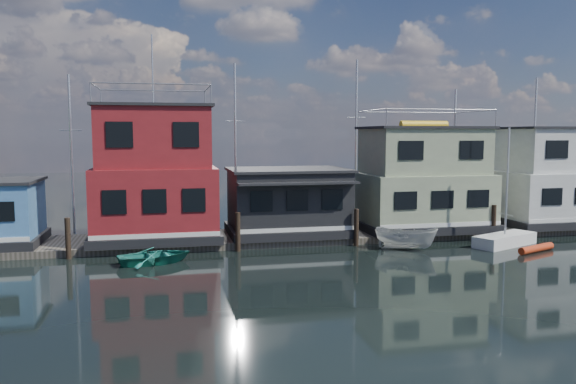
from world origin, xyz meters
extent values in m
plane|color=black|center=(0.00, 0.00, 0.00)|extent=(160.00, 160.00, 0.00)
cube|color=#595147|center=(0.00, 12.00, 0.20)|extent=(48.00, 5.00, 0.40)
cube|color=black|center=(-8.50, 12.00, 0.65)|extent=(7.40, 5.90, 0.50)
cube|color=maroon|center=(-8.50, 12.00, 2.77)|extent=(7.00, 5.50, 3.74)
cube|color=maroon|center=(-8.50, 12.00, 6.37)|extent=(6.30, 4.95, 3.46)
cube|color=black|center=(-8.50, 12.00, 8.18)|extent=(6.65, 5.23, 0.16)
cylinder|color=silver|center=(-8.50, 12.00, 10.26)|extent=(0.08, 0.08, 4.00)
cube|color=black|center=(-0.50, 12.00, 0.65)|extent=(7.40, 5.40, 0.50)
cube|color=black|center=(-0.50, 12.00, 2.60)|extent=(7.00, 5.00, 3.40)
cube|color=black|center=(-0.50, 12.00, 4.38)|extent=(7.30, 5.30, 0.16)
cube|color=black|center=(-0.50, 9.20, 3.79)|extent=(7.00, 1.20, 0.12)
cube|color=black|center=(8.50, 12.00, 0.65)|extent=(8.40, 5.90, 0.50)
cube|color=#94A07C|center=(8.50, 12.00, 2.46)|extent=(8.00, 5.50, 3.12)
cube|color=#94A07C|center=(8.50, 12.00, 5.46)|extent=(7.20, 4.95, 2.88)
cube|color=black|center=(8.50, 12.00, 6.98)|extent=(7.60, 5.23, 0.16)
cylinder|color=yellow|center=(8.50, 12.00, 7.15)|extent=(3.20, 0.56, 0.56)
cube|color=black|center=(18.50, 12.00, 0.65)|extent=(8.40, 5.90, 0.50)
cube|color=silver|center=(18.50, 12.00, 2.46)|extent=(8.00, 5.50, 3.12)
cube|color=silver|center=(18.50, 12.00, 5.46)|extent=(7.20, 4.95, 2.88)
cube|color=black|center=(18.50, 12.00, 6.98)|extent=(7.60, 5.23, 0.16)
cylinder|color=#2D2116|center=(-13.00, 9.20, 1.10)|extent=(0.28, 0.28, 2.20)
cylinder|color=#2D2116|center=(-4.00, 9.20, 1.10)|extent=(0.28, 0.28, 2.20)
cylinder|color=#2D2116|center=(3.00, 9.20, 1.10)|extent=(0.28, 0.28, 2.20)
cylinder|color=#2D2116|center=(12.00, 9.20, 1.10)|extent=(0.28, 0.28, 2.20)
cylinder|color=silver|center=(-14.00, 18.00, 5.25)|extent=(0.16, 0.16, 10.50)
cylinder|color=silver|center=(-14.00, 18.00, 6.83)|extent=(1.40, 0.06, 0.06)
cylinder|color=silver|center=(-3.00, 18.00, 5.75)|extent=(0.16, 0.16, 11.50)
cylinder|color=silver|center=(-3.00, 18.00, 7.48)|extent=(1.40, 0.06, 0.06)
cylinder|color=silver|center=(6.00, 18.00, 6.00)|extent=(0.16, 0.16, 12.00)
cylinder|color=silver|center=(6.00, 18.00, 7.80)|extent=(1.40, 0.06, 0.06)
cylinder|color=silver|center=(14.00, 18.00, 5.00)|extent=(0.16, 0.16, 10.00)
cylinder|color=silver|center=(14.00, 18.00, 6.50)|extent=(1.40, 0.06, 0.06)
cylinder|color=silver|center=(21.00, 18.00, 5.50)|extent=(0.16, 0.16, 11.00)
cylinder|color=silver|center=(21.00, 18.00, 7.15)|extent=(1.40, 0.06, 0.06)
cylinder|color=red|center=(12.27, 5.39, 0.21)|extent=(2.80, 1.46, 0.42)
cube|color=white|center=(11.62, 7.41, 0.34)|extent=(4.63, 3.15, 0.69)
cylinder|color=silver|center=(11.62, 7.41, 3.83)|extent=(0.12, 0.12, 6.28)
cube|color=silver|center=(11.62, 7.41, 1.86)|extent=(0.61, 1.27, 0.05)
imported|color=#227F70|center=(-8.51, 7.18, 0.38)|extent=(4.25, 3.49, 0.77)
imported|color=silver|center=(5.37, 7.51, 0.68)|extent=(3.70, 3.05, 1.37)
camera|label=1|loc=(-7.93, -21.74, 6.58)|focal=35.00mm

